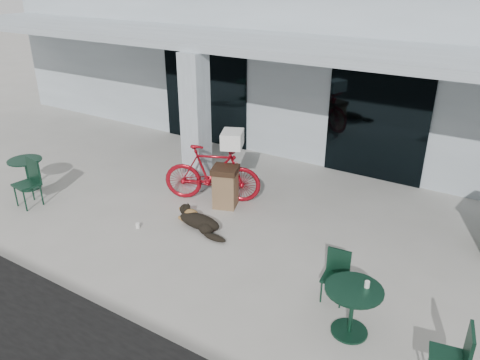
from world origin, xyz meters
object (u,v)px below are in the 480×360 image
Objects in this scene: cafe_table_near at (27,174)px; cafe_chair_near at (26,184)px; cafe_table_far at (352,311)px; cafe_chair_far_b at (448,357)px; bicycle at (212,173)px; dog at (199,221)px; cafe_chair_far_a at (335,278)px; trash_receptacle at (225,187)px.

cafe_chair_near reaches higher than cafe_table_near.
cafe_table_near is at bearing 175.81° from cafe_table_far.
cafe_chair_near is 8.57m from cafe_chair_far_b.
bicycle is 1.37m from dog.
bicycle reaches higher than cafe_chair_far_b.
bicycle is 3.98m from cafe_chair_near.
cafe_table_near is 0.93× the size of cafe_chair_far_a.
trash_receptacle is at bearing 21.18° from cafe_table_near.
cafe_chair_far_a is (3.58, -1.83, -0.23)m from bicycle.
cafe_chair_near is 1.29× the size of cafe_table_far.
dog is 3.14m from cafe_chair_far_a.
bicycle is at bearing 24.09° from cafe_table_near.
cafe_table_far is at bearing 6.23° from cafe_chair_near.
cafe_chair_far_b is (8.57, -0.34, -0.05)m from cafe_chair_near.
dog is at bearing 161.27° from cafe_table_far.
cafe_chair_far_b is at bearing -27.70° from trash_receptacle.
cafe_table_near is at bearing -158.82° from trash_receptacle.
bicycle is 4.40m from cafe_table_near.
trash_receptacle is at bearing -128.74° from cafe_chair_far_b.
cafe_chair_far_b is (9.36, -0.89, 0.11)m from cafe_table_near.
bicycle reaches higher than dog.
cafe_chair_near is at bearing -34.67° from cafe_table_near.
trash_receptacle is at bearing 147.79° from cafe_table_far.
trash_receptacle reaches higher than cafe_table_far.
bicycle is 2.05× the size of cafe_chair_near.
cafe_table_far is (4.05, -2.38, -0.26)m from bicycle.
cafe_table_far is at bearing -144.47° from bicycle.
dog is 3.92m from cafe_chair_near.
trash_receptacle is (4.41, 1.71, 0.10)m from cafe_table_near.
bicycle is at bearing -127.66° from cafe_chair_far_b.
bicycle reaches higher than cafe_table_near.
cafe_chair_near is at bearing -103.32° from cafe_chair_far_b.
cafe_chair_far_b reaches higher than trash_receptacle.
cafe_chair_far_a is at bearing 10.90° from cafe_chair_near.
dog is 3.74m from cafe_table_far.
bicycle reaches higher than trash_receptacle.
cafe_table_far is 0.89× the size of trash_receptacle.
cafe_chair_far_b is at bearing -5.44° from cafe_table_near.
bicycle is at bearing 168.23° from trash_receptacle.
cafe_chair_far_b is at bearing 4.28° from cafe_chair_near.
cafe_table_far is 4.32m from trash_receptacle.
cafe_chair_far_a reaches higher than dog.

